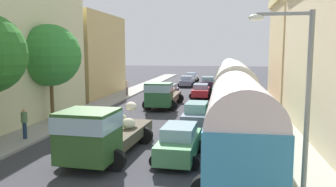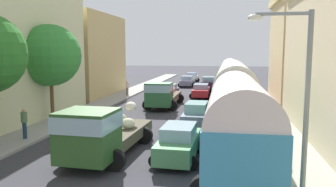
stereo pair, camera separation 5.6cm
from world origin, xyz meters
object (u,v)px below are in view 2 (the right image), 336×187
Objects in this scene: parked_bus_1 at (234,91)px; pedestrian_2 at (24,122)px; parked_bus_2 at (232,81)px; streetlamp_near at (298,93)px; parked_bus_3 at (231,74)px; cargo_truck_0 at (101,131)px; car_0 at (169,91)px; cargo_truck_1 at (163,94)px; car_1 at (187,81)px; car_4 at (197,114)px; car_5 at (201,91)px; car_6 at (208,83)px; pedestrian_0 at (127,87)px; car_3 at (179,143)px; car_2 at (192,77)px; parked_bus_0 at (238,122)px.

parked_bus_1 is 5.33× the size of pedestrian_2.
parked_bus_2 is 20.92m from streetlamp_near.
parked_bus_2 is at bearing -90.00° from parked_bus_3.
cargo_truck_0 is 1.16× the size of streetlamp_near.
cargo_truck_0 is 1.90× the size of car_0.
cargo_truck_1 is (-5.97, -11.64, -1.00)m from parked_bus_3.
car_1 is (-5.98, 15.40, -1.48)m from parked_bus_2.
parked_bus_1 reaches higher than car_4.
cargo_truck_0 is at bearing -97.50° from car_5.
car_4 is 0.68× the size of streetlamp_near.
pedestrian_0 is at bearing -134.32° from car_6.
car_0 is 0.61× the size of streetlamp_near.
car_3 is 2.32× the size of pedestrian_0.
streetlamp_near reaches higher than car_4.
cargo_truck_0 is at bearing -90.04° from car_2.
car_3 reaches higher than car_4.
car_2 is (0.02, 38.86, -0.56)m from cargo_truck_0.
parked_bus_3 is 1.24× the size of cargo_truck_0.
pedestrian_2 is at bearing -90.54° from pedestrian_0.
pedestrian_0 reaches higher than car_3.
cargo_truck_1 is at bearing 112.71° from streetlamp_near.
pedestrian_0 is 0.97× the size of pedestrian_2.
parked_bus_2 reaches higher than parked_bus_3.
pedestrian_2 is (-5.43, -36.51, 0.28)m from car_2.
cargo_truck_0 is at bearing 171.17° from parked_bus_0.
parked_bus_0 is 21.88m from car_0.
car_0 is (-0.37, 19.94, -0.55)m from cargo_truck_0.
car_2 reaches higher than car_5.
car_1 is 1.05× the size of car_2.
parked_bus_2 is (-0.00, 18.00, 0.03)m from parked_bus_0.
cargo_truck_1 reaches higher than car_4.
parked_bus_2 reaches higher than car_1.
car_0 is at bearing -14.62° from pedestrian_0.
parked_bus_0 is 3.32m from car_3.
parked_bus_2 is 18.68m from pedestrian_2.
parked_bus_3 is at bearing -46.94° from car_1.
parked_bus_1 reaches higher than parked_bus_2.
car_5 is (-3.19, -4.44, -1.47)m from parked_bus_3.
parked_bus_0 reaches higher than cargo_truck_0.
streetlamp_near is at bearing -71.24° from car_0.
car_6 is at bearing 72.69° from pedestrian_2.
pedestrian_0 is (-5.28, -11.26, 0.25)m from car_1.
parked_bus_1 is 1.37× the size of cargo_truck_1.
car_0 is 25.18m from streetlamp_near.
cargo_truck_1 is (-5.97, 15.36, -0.98)m from parked_bus_0.
parked_bus_3 is 8.98m from car_0.
car_0 is at bearing -91.21° from car_2.
streetlamp_near is (13.07, -6.09, 2.67)m from pedestrian_2.
parked_bus_0 is 1.27× the size of cargo_truck_0.
parked_bus_1 is 21.95m from car_6.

